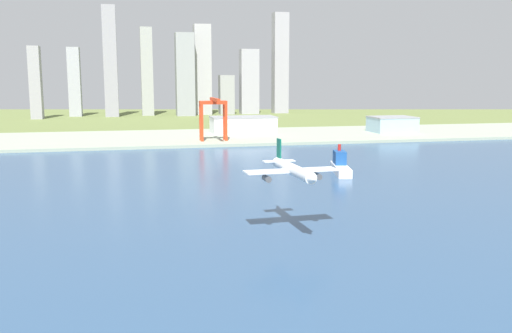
{
  "coord_description": "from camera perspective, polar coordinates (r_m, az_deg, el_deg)",
  "views": [
    {
      "loc": [
        -37.94,
        -23.38,
        55.33
      ],
      "look_at": [
        8.2,
        181.56,
        22.07
      ],
      "focal_mm": 39.3,
      "sensor_mm": 36.0,
      "label": 1
    }
  ],
  "objects": [
    {
      "name": "port_crane_red",
      "position": [
        475.39,
        -4.35,
        5.77
      ],
      "size": [
        22.89,
        42.48,
        36.49
      ],
      "color": "red",
      "rests_on": "industrial_pier"
    },
    {
      "name": "ground_plane",
      "position": [
        330.27,
        -5.91,
        -0.69
      ],
      "size": [
        2400.0,
        2400.0,
        0.0
      ],
      "primitive_type": "plane",
      "color": "olive"
    },
    {
      "name": "warehouse_annex",
      "position": [
        570.55,
        13.68,
        4.21
      ],
      "size": [
        41.68,
        34.17,
        15.32
      ],
      "color": "#99BCD1",
      "rests_on": "industrial_pier"
    },
    {
      "name": "ferry_boat",
      "position": [
        332.32,
        8.58,
        0.13
      ],
      "size": [
        15.45,
        37.37,
        16.28
      ],
      "color": "white",
      "rests_on": "water_bay"
    },
    {
      "name": "airplane_landing",
      "position": [
        199.53,
        3.82,
        -0.38
      ],
      "size": [
        34.48,
        40.68,
        13.43
      ],
      "color": "silver"
    },
    {
      "name": "water_bay",
      "position": [
        271.78,
        -4.4,
        -2.76
      ],
      "size": [
        840.0,
        360.0,
        0.15
      ],
      "primitive_type": "cube",
      "color": "#2D4C70",
      "rests_on": "ground"
    },
    {
      "name": "industrial_pier",
      "position": [
        517.61,
        -8.43,
        2.9
      ],
      "size": [
        840.0,
        140.0,
        2.5
      ],
      "primitive_type": "cube",
      "color": "#96A48C",
      "rests_on": "ground"
    },
    {
      "name": "warehouse_main",
      "position": [
        542.64,
        -1.33,
        4.27
      ],
      "size": [
        61.97,
        32.76,
        16.27
      ],
      "color": "white",
      "rests_on": "industrial_pier"
    },
    {
      "name": "distant_skyline",
      "position": [
        856.05,
        -7.18,
        9.38
      ],
      "size": [
        376.82,
        75.83,
        156.98
      ],
      "color": "#97959E",
      "rests_on": "ground"
    }
  ]
}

